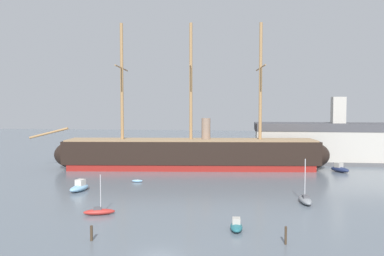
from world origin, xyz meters
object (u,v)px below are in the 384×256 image
Objects in this scene: mooring_piling_left_pair at (91,233)px; mooring_piling_nearest at (286,235)px; tall_ship at (191,153)px; motorboat_foreground_right at (236,226)px; sailboat_mid_right at (305,200)px; dockside_warehouse_right at (335,143)px; dinghy_alongside_bow at (137,181)px; motorboat_distant_centre at (213,159)px; motorboat_far_right at (340,169)px; sailboat_foreground_left at (99,211)px; motorboat_mid_left at (79,187)px; dinghy_far_left at (82,165)px.

mooring_piling_nearest is at bearing 4.10° from mooring_piling_left_pair.
tall_ship is 46.01m from motorboat_foreground_right.
sailboat_mid_right is 0.15× the size of dockside_warehouse_right.
motorboat_foreground_right is at bearing -54.71° from dinghy_alongside_bow.
motorboat_foreground_right is 17.49m from sailboat_mid_right.
mooring_piling_left_pair reaches higher than dinghy_alongside_bow.
dockside_warehouse_right reaches higher than motorboat_distant_centre.
motorboat_distant_centre reaches higher than dinghy_alongside_bow.
sailboat_mid_right is 1.30× the size of motorboat_far_right.
sailboat_foreground_left is 30.00m from sailboat_mid_right.
tall_ship is at bearing 80.00° from sailboat_foreground_left.
sailboat_foreground_left is at bearing -135.00° from motorboat_far_right.
tall_ship reaches higher than motorboat_foreground_right.
dockside_warehouse_right is (35.37, 15.28, 1.47)m from tall_ship.
sailboat_mid_right is 19.11m from mooring_piling_nearest.
tall_ship is 12.81× the size of sailboat_foreground_left.
motorboat_mid_left reaches higher than motorboat_distant_centre.
tall_ship reaches higher than mooring_piling_left_pair.
dinghy_far_left is (-26.46, 0.11, -3.34)m from tall_ship.
motorboat_distant_centre is 63.33m from mooring_piling_left_pair.
mooring_piling_left_pair is at bearing -66.12° from dinghy_far_left.
sailboat_foreground_left reaches higher than motorboat_far_right.
dinghy_far_left is (-10.74, 26.46, -0.40)m from motorboat_mid_left.
motorboat_far_right is at bearing 22.79° from dinghy_alongside_bow.
mooring_piling_left_pair is at bearing -83.33° from dinghy_alongside_bow.
motorboat_far_right is 51.44m from mooring_piling_nearest.
tall_ship is 30.82m from motorboat_mid_left.
tall_ship is 19.35m from dinghy_alongside_bow.
motorboat_far_right is at bearing -0.08° from dinghy_far_left.
sailboat_mid_right is at bearing 55.26° from motorboat_foreground_right.
motorboat_far_right reaches higher than motorboat_foreground_right.
motorboat_distant_centre is (-28.92, 12.62, -0.03)m from motorboat_far_right.
mooring_piling_nearest is 66.80m from dockside_warehouse_right.
motorboat_far_right is at bearing 71.12° from mooring_piling_nearest.
motorboat_far_right is (11.90, 30.16, 0.15)m from sailboat_mid_right.
dinghy_far_left is at bearing 147.60° from sailboat_mid_right.
mooring_piling_nearest is (24.51, -31.38, 0.71)m from dinghy_alongside_bow.
motorboat_distant_centre is at bearing 71.74° from tall_ship.
tall_ship is at bearing 64.99° from dinghy_alongside_bow.
sailboat_mid_right is at bearing 75.62° from mooring_piling_nearest.
motorboat_mid_left reaches higher than motorboat_foreground_right.
motorboat_mid_left is at bearing -151.62° from motorboat_far_right.
motorboat_mid_left is 0.98× the size of motorboat_far_right.
tall_ship is at bearing -108.26° from motorboat_distant_centre.
motorboat_mid_left reaches higher than mooring_piling_nearest.
dinghy_alongside_bow is 44.64m from motorboat_far_right.
sailboat_mid_right is at bearing -5.86° from motorboat_mid_left.
dockside_warehouse_right is at bearing 4.84° from motorboat_distant_centre.
motorboat_far_right is at bearing 53.35° from mooring_piling_left_pair.
sailboat_foreground_left is 56.82m from motorboat_far_right.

